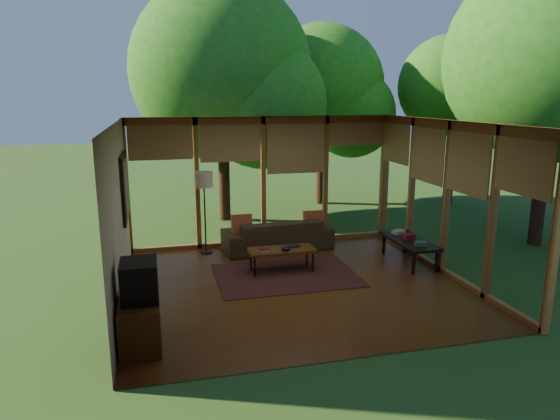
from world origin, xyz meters
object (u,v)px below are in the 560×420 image
object	(u,v)px
media_cabinet	(140,321)
television	(139,281)
coffee_table	(282,251)
floor_lamp	(204,184)
side_console	(409,242)
sofa	(278,234)

from	to	relation	value
media_cabinet	television	world-z (taller)	television
television	coffee_table	size ratio (longest dim) A/B	0.46
floor_lamp	coffee_table	xyz separation A→B (m)	(1.21, -1.45, -1.01)
floor_lamp	coffee_table	world-z (taller)	floor_lamp
television	side_console	size ratio (longest dim) A/B	0.39
sofa	media_cabinet	xyz separation A→B (m)	(-2.65, -3.47, -0.02)
sofa	coffee_table	world-z (taller)	sofa
television	coffee_table	xyz separation A→B (m)	(2.39, 2.16, -0.46)
media_cabinet	side_console	world-z (taller)	media_cabinet
media_cabinet	floor_lamp	world-z (taller)	floor_lamp
media_cabinet	coffee_table	bearing A→B (deg)	41.95
television	coffee_table	bearing A→B (deg)	42.19
side_console	sofa	bearing A→B (deg)	147.33
television	side_console	distance (m)	5.28
floor_lamp	side_console	distance (m)	4.12
sofa	television	distance (m)	4.39
television	floor_lamp	distance (m)	3.85
sofa	floor_lamp	bearing A→B (deg)	-10.47
media_cabinet	floor_lamp	bearing A→B (deg)	71.71
floor_lamp	coffee_table	bearing A→B (deg)	-50.17
sofa	side_console	xyz separation A→B (m)	(2.22, -1.42, 0.09)
television	side_console	bearing A→B (deg)	22.90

